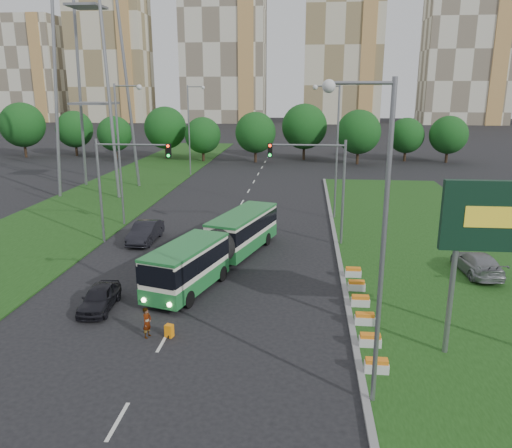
# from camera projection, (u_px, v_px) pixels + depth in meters

# --- Properties ---
(ground) EXTENTS (360.00, 360.00, 0.00)m
(ground) POSITION_uv_depth(u_px,v_px,m) (242.00, 293.00, 29.25)
(ground) COLOR black
(ground) RESTS_ON ground
(grass_median) EXTENTS (14.00, 60.00, 0.15)m
(grass_median) POSITION_uv_depth(u_px,v_px,m) (436.00, 255.00, 35.68)
(grass_median) COLOR #1A4012
(grass_median) RESTS_ON ground
(median_kerb) EXTENTS (0.30, 60.00, 0.18)m
(median_kerb) POSITION_uv_depth(u_px,v_px,m) (338.00, 252.00, 36.34)
(median_kerb) COLOR gray
(median_kerb) RESTS_ON ground
(left_verge) EXTENTS (12.00, 110.00, 0.10)m
(left_verge) POSITION_uv_depth(u_px,v_px,m) (108.00, 197.00, 54.95)
(left_verge) COLOR #1A4012
(left_verge) RESTS_ON ground
(lane_markings) EXTENTS (0.20, 100.00, 0.01)m
(lane_markings) POSITION_uv_depth(u_px,v_px,m) (237.00, 211.00, 48.74)
(lane_markings) COLOR silver
(lane_markings) RESTS_ON ground
(flower_planters) EXTENTS (1.10, 11.50, 0.60)m
(flower_planters) POSITION_uv_depth(u_px,v_px,m) (362.00, 309.00, 26.10)
(flower_planters) COLOR silver
(flower_planters) RESTS_ON grass_median
(traffic_mast_median) EXTENTS (5.76, 0.32, 8.00)m
(traffic_mast_median) POSITION_uv_depth(u_px,v_px,m) (322.00, 176.00, 36.99)
(traffic_mast_median) COLOR gray
(traffic_mast_median) RESTS_ON ground
(traffic_mast_left) EXTENTS (5.76, 0.32, 8.00)m
(traffic_mast_left) POSITION_uv_depth(u_px,v_px,m) (119.00, 175.00, 37.47)
(traffic_mast_left) COLOR gray
(traffic_mast_left) RESTS_ON ground
(street_lamps) EXTENTS (36.00, 60.00, 12.00)m
(street_lamps) POSITION_uv_depth(u_px,v_px,m) (218.00, 165.00, 37.56)
(street_lamps) COLOR gray
(street_lamps) RESTS_ON ground
(tree_line) EXTENTS (120.00, 8.00, 9.00)m
(tree_line) POSITION_uv_depth(u_px,v_px,m) (347.00, 134.00, 79.91)
(tree_line) COLOR #124516
(tree_line) RESTS_ON ground
(apartment_tower_west) EXTENTS (26.00, 15.00, 48.00)m
(apartment_tower_west) POSITION_uv_depth(u_px,v_px,m) (110.00, 51.00, 173.09)
(apartment_tower_west) COLOR beige
(apartment_tower_west) RESTS_ON ground
(apartment_tower_cwest) EXTENTS (28.00, 15.00, 52.00)m
(apartment_tower_cwest) POSITION_uv_depth(u_px,v_px,m) (224.00, 44.00, 168.76)
(apartment_tower_cwest) COLOR beige
(apartment_tower_cwest) RESTS_ON ground
(apartment_tower_ceast) EXTENTS (25.00, 15.00, 50.00)m
(apartment_tower_ceast) POSITION_uv_depth(u_px,v_px,m) (343.00, 46.00, 165.23)
(apartment_tower_ceast) COLOR beige
(apartment_tower_ceast) RESTS_ON ground
(apartment_tower_east) EXTENTS (27.00, 15.00, 47.00)m
(apartment_tower_east) POSITION_uv_depth(u_px,v_px,m) (467.00, 50.00, 161.82)
(apartment_tower_east) COLOR beige
(apartment_tower_east) RESTS_ON ground
(midrise_west) EXTENTS (22.00, 14.00, 36.00)m
(midrise_west) POSITION_uv_depth(u_px,v_px,m) (30.00, 69.00, 177.53)
(midrise_west) COLOR beige
(midrise_west) RESTS_ON ground
(articulated_bus) EXTENTS (2.40, 15.43, 2.54)m
(articulated_bus) POSITION_uv_depth(u_px,v_px,m) (218.00, 245.00, 33.07)
(articulated_bus) COLOR silver
(articulated_bus) RESTS_ON ground
(car_left_near) EXTENTS (1.85, 3.99, 1.32)m
(car_left_near) POSITION_uv_depth(u_px,v_px,m) (99.00, 298.00, 27.03)
(car_left_near) COLOR black
(car_left_near) RESTS_ON ground
(car_left_far) EXTENTS (1.71, 4.81, 1.58)m
(car_left_far) POSITION_uv_depth(u_px,v_px,m) (145.00, 232.00, 38.88)
(car_left_far) COLOR black
(car_left_far) RESTS_ON ground
(car_median) EXTENTS (2.37, 5.05, 1.42)m
(car_median) POSITION_uv_depth(u_px,v_px,m) (477.00, 263.00, 31.76)
(car_median) COLOR gray
(car_median) RESTS_ON grass_median
(pedestrian) EXTENTS (0.50, 0.63, 1.53)m
(pedestrian) POSITION_uv_depth(u_px,v_px,m) (147.00, 322.00, 23.94)
(pedestrian) COLOR gray
(pedestrian) RESTS_ON ground
(shopping_trolley) EXTENTS (0.37, 0.39, 0.63)m
(shopping_trolley) POSITION_uv_depth(u_px,v_px,m) (169.00, 331.00, 24.06)
(shopping_trolley) COLOR orange
(shopping_trolley) RESTS_ON ground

